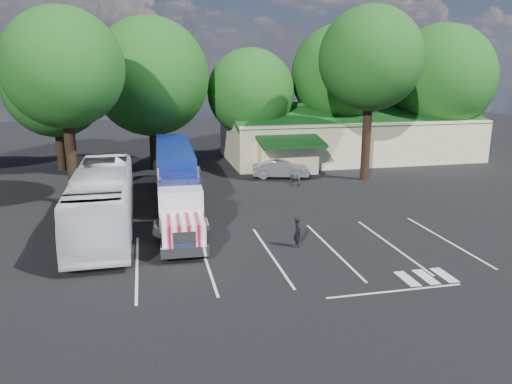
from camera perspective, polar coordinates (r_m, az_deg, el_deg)
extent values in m
plane|color=black|center=(30.11, -1.09, -3.12)|extent=(120.00, 120.00, 0.00)
cube|color=beige|center=(50.68, 10.47, 6.13)|extent=(24.00, 11.00, 4.00)
cube|color=#134315|center=(48.20, 11.72, 8.65)|extent=(24.20, 6.25, 2.10)
cube|color=#134315|center=(52.60, 9.57, 9.20)|extent=(24.20, 6.25, 2.10)
cube|color=beige|center=(42.80, 3.49, 4.04)|extent=(5.00, 2.50, 2.80)
cube|color=#134315|center=(41.32, 4.02, 5.77)|extent=(5.40, 3.19, 0.80)
cylinder|color=black|center=(47.05, -21.45, 4.75)|extent=(0.70, 0.70, 4.00)
sphere|color=#194C15|center=(46.56, -22.03, 11.00)|extent=(8.40, 8.40, 8.40)
cylinder|color=black|center=(44.89, -11.60, 5.23)|extent=(0.70, 0.70, 4.30)
sphere|color=#194C15|center=(44.37, -11.99, 12.77)|extent=(10.00, 10.00, 10.00)
cylinder|color=black|center=(47.23, -0.60, 5.53)|extent=(0.70, 0.70, 3.60)
sphere|color=#194C15|center=(46.74, -0.61, 11.36)|extent=(8.00, 8.00, 8.00)
cylinder|color=black|center=(50.26, 9.43, 6.39)|extent=(0.70, 0.70, 4.50)
sphere|color=#194C15|center=(49.81, 9.71, 13.07)|extent=(9.60, 9.60, 9.60)
cylinder|color=black|center=(53.81, 19.88, 5.93)|extent=(0.70, 0.70, 3.90)
sphere|color=#194C15|center=(53.35, 20.43, 12.14)|extent=(10.40, 10.40, 10.40)
cylinder|color=black|center=(35.01, -20.31, 3.52)|extent=(0.70, 0.70, 6.00)
sphere|color=#194C15|center=(34.49, -21.17, 13.10)|extent=(7.60, 7.60, 7.60)
cylinder|color=black|center=(40.90, 12.48, 5.88)|extent=(0.70, 0.70, 6.50)
sphere|color=#194C15|center=(40.50, 12.97, 14.65)|extent=(8.00, 8.00, 8.00)
cube|color=black|center=(26.71, -8.51, -4.06)|extent=(1.08, 6.31, 0.22)
cube|color=white|center=(23.57, -8.11, -6.82)|extent=(2.25, 0.29, 0.49)
cube|color=white|center=(23.55, -8.18, -5.44)|extent=(1.08, 0.14, 0.81)
cube|color=white|center=(24.47, -8.33, -4.24)|extent=(2.13, 2.21, 1.03)
cube|color=silver|center=(26.03, -8.57, -1.87)|extent=(2.28, 1.50, 2.07)
cube|color=black|center=(25.34, -8.55, -1.26)|extent=(2.07, 0.13, 0.90)
cube|color=white|center=(26.47, -8.74, 1.01)|extent=(2.34, 0.16, 0.22)
cube|color=#0B0C52|center=(27.54, -8.74, -0.59)|extent=(2.30, 1.86, 2.42)
cylinder|color=white|center=(26.66, -10.90, -0.48)|extent=(0.17, 0.17, 3.05)
cylinder|color=white|center=(26.73, -6.48, -0.27)|extent=(0.17, 0.17, 3.05)
cylinder|color=white|center=(26.78, -11.12, -4.13)|extent=(0.63, 1.45, 0.59)
cylinder|color=white|center=(26.87, -5.93, -3.87)|extent=(0.63, 1.45, 0.59)
cube|color=silver|center=(35.16, -9.29, 2.49)|extent=(2.66, 11.55, 1.35)
cube|color=navy|center=(34.93, -9.37, 4.44)|extent=(2.66, 11.55, 1.08)
cube|color=black|center=(39.09, -9.41, 1.93)|extent=(1.17, 3.17, 0.31)
cube|color=black|center=(30.75, -10.05, -1.75)|extent=(0.11, 0.11, 1.26)
cube|color=black|center=(30.78, -7.71, -1.64)|extent=(0.11, 0.11, 1.26)
cube|color=white|center=(41.18, -9.48, 2.05)|extent=(2.16, 0.17, 0.11)
cylinder|color=black|center=(24.30, -10.44, -6.48)|extent=(0.34, 1.00, 0.99)
cylinder|color=black|center=(24.37, -5.98, -6.26)|extent=(0.34, 1.00, 0.99)
cylinder|color=black|center=(28.21, -10.56, -3.54)|extent=(0.34, 1.00, 0.99)
cylinder|color=black|center=(28.27, -6.74, -3.35)|extent=(0.34, 1.00, 0.99)
cylinder|color=black|center=(29.15, -10.59, -2.95)|extent=(0.34, 1.00, 0.99)
cylinder|color=black|center=(29.21, -6.89, -2.77)|extent=(0.34, 1.00, 0.99)
cylinder|color=black|center=(38.44, -10.76, 1.25)|extent=(0.34, 1.00, 0.99)
cylinder|color=black|center=(38.48, -7.96, 1.38)|extent=(0.34, 1.00, 0.99)
cylinder|color=black|center=(39.49, -10.78, 1.59)|extent=(0.34, 1.00, 0.99)
cylinder|color=black|center=(39.53, -8.05, 1.72)|extent=(0.34, 1.00, 0.99)
imported|color=black|center=(25.50, 4.78, -4.57)|extent=(0.38, 0.58, 1.58)
imported|color=black|center=(38.80, 4.51, 1.58)|extent=(0.79, 1.92, 0.99)
imported|color=silver|center=(28.71, -17.11, -0.92)|extent=(3.09, 12.90, 3.59)
imported|color=#B8BAC0|center=(40.95, 2.82, 2.67)|extent=(4.85, 2.64, 1.52)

